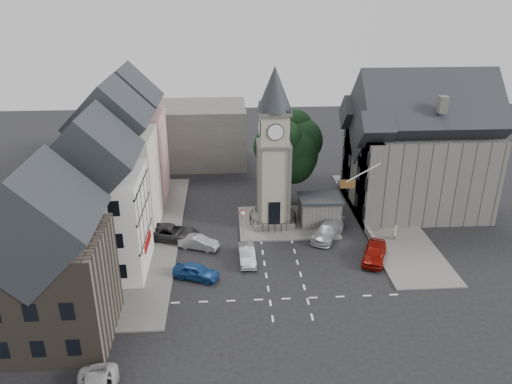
{
  "coord_description": "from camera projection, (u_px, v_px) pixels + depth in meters",
  "views": [
    {
      "loc": [
        -4.67,
        -38.67,
        23.46
      ],
      "look_at": [
        -1.94,
        5.0,
        4.89
      ],
      "focal_mm": 35.0,
      "sensor_mm": 36.0,
      "label": 1
    }
  ],
  "objects": [
    {
      "name": "terrace_pink",
      "position": [
        130.0,
        143.0,
        56.2
      ],
      "size": [
        8.1,
        7.6,
        12.8
      ],
      "color": "tan",
      "rests_on": "ground"
    },
    {
      "name": "pedestrian",
      "position": [
        394.0,
        233.0,
        48.56
      ],
      "size": [
        0.71,
        0.61,
        1.65
      ],
      "primitive_type": "imported",
      "rotation": [
        0.0,
        0.0,
        3.58
      ],
      "color": "#AAA08C",
      "rests_on": "ground"
    },
    {
      "name": "east_building",
      "position": [
        415.0,
        154.0,
        53.51
      ],
      "size": [
        14.4,
        11.4,
        12.6
      ],
      "color": "#5D5C56",
      "rests_on": "ground"
    },
    {
      "name": "building_sw_stone",
      "position": [
        46.0,
        272.0,
        33.63
      ],
      "size": [
        8.6,
        7.6,
        10.4
      ],
      "color": "#3F382F",
      "rests_on": "ground"
    },
    {
      "name": "stone_shelter",
      "position": [
        320.0,
        211.0,
        51.52
      ],
      "size": [
        4.3,
        3.3,
        3.08
      ],
      "color": "#5D5C56",
      "rests_on": "ground"
    },
    {
      "name": "backdrop_west",
      "position": [
        173.0,
        134.0,
        68.43
      ],
      "size": [
        20.0,
        10.0,
        8.0
      ],
      "primitive_type": "cube",
      "color": "#4C4944",
      "rests_on": "ground"
    },
    {
      "name": "central_island",
      "position": [
        287.0,
        222.0,
        52.37
      ],
      "size": [
        10.0,
        8.0,
        0.16
      ],
      "primitive_type": "cube",
      "color": "#595651",
      "rests_on": "ground"
    },
    {
      "name": "terrace_cream",
      "position": [
        116.0,
        168.0,
        48.85
      ],
      "size": [
        8.1,
        7.6,
        12.8
      ],
      "color": "beige",
      "rests_on": "ground"
    },
    {
      "name": "warning_sign_post",
      "position": [
        243.0,
        217.0,
        48.98
      ],
      "size": [
        0.7,
        0.19,
        2.85
      ],
      "color": "black",
      "rests_on": "ground"
    },
    {
      "name": "car_island_silver",
      "position": [
        247.0,
        255.0,
        44.99
      ],
      "size": [
        1.56,
        4.07,
        1.32
      ],
      "primitive_type": "imported",
      "rotation": [
        0.0,
        0.0,
        0.04
      ],
      "color": "#9BA0A4",
      "rests_on": "ground"
    },
    {
      "name": "town_tree",
      "position": [
        288.0,
        145.0,
        54.29
      ],
      "size": [
        7.2,
        7.2,
        10.8
      ],
      "color": "black",
      "rests_on": "ground"
    },
    {
      "name": "car_east_red",
      "position": [
        375.0,
        253.0,
        45.09
      ],
      "size": [
        3.5,
        4.98,
        1.57
      ],
      "primitive_type": "imported",
      "rotation": [
        0.0,
        0.0,
        -0.4
      ],
      "color": "maroon",
      "rests_on": "ground"
    },
    {
      "name": "pavement_west",
      "position": [
        150.0,
        235.0,
        49.73
      ],
      "size": [
        6.0,
        30.0,
        0.14
      ],
      "primitive_type": "cube",
      "color": "#595651",
      "rests_on": "ground"
    },
    {
      "name": "ground",
      "position": [
        281.0,
        263.0,
        44.96
      ],
      "size": [
        120.0,
        120.0,
        0.0
      ],
      "primitive_type": "plane",
      "color": "black",
      "rests_on": "ground"
    },
    {
      "name": "car_island_east",
      "position": [
        328.0,
        231.0,
        49.1
      ],
      "size": [
        4.46,
        5.45,
        1.49
      ],
      "primitive_type": "imported",
      "rotation": [
        0.0,
        0.0,
        -0.55
      ],
      "color": "#AAACB3",
      "rests_on": "ground"
    },
    {
      "name": "car_west_blue",
      "position": [
        196.0,
        271.0,
        42.38
      ],
      "size": [
        4.28,
        2.87,
        1.35
      ],
      "primitive_type": "imported",
      "rotation": [
        0.0,
        0.0,
        1.22
      ],
      "color": "navy",
      "rests_on": "ground"
    },
    {
      "name": "flagpole",
      "position": [
        363.0,
        173.0,
        46.36
      ],
      "size": [
        3.68,
        0.1,
        2.74
      ],
      "color": "white",
      "rests_on": "ground"
    },
    {
      "name": "clock_tower",
      "position": [
        274.0,
        150.0,
        49.13
      ],
      "size": [
        4.86,
        4.86,
        16.25
      ],
      "color": "#4C4944",
      "rests_on": "ground"
    },
    {
      "name": "east_boundary_wall",
      "position": [
        355.0,
        209.0,
        54.5
      ],
      "size": [
        0.4,
        16.0,
        0.9
      ],
      "primitive_type": "cube",
      "color": "#5D5C56",
      "rests_on": "ground"
    },
    {
      "name": "car_west_grey",
      "position": [
        172.0,
        233.0,
        48.68
      ],
      "size": [
        6.03,
        3.99,
        1.54
      ],
      "primitive_type": "imported",
      "rotation": [
        0.0,
        0.0,
        1.29
      ],
      "color": "#2B2A2D",
      "rests_on": "ground"
    },
    {
      "name": "road_markings",
      "position": [
        288.0,
        299.0,
        39.91
      ],
      "size": [
        20.0,
        8.0,
        0.01
      ],
      "primitive_type": "cube",
      "color": "silver",
      "rests_on": "ground"
    },
    {
      "name": "car_west_silver",
      "position": [
        199.0,
        242.0,
        47.18
      ],
      "size": [
        3.99,
        2.49,
        1.24
      ],
      "primitive_type": "imported",
      "rotation": [
        0.0,
        0.0,
        1.23
      ],
      "color": "#9DA0A5",
      "rests_on": "ground"
    },
    {
      "name": "pavement_east",
      "position": [
        385.0,
        219.0,
        52.97
      ],
      "size": [
        6.0,
        26.0,
        0.14
      ],
      "primitive_type": "cube",
      "color": "#595651",
      "rests_on": "ground"
    },
    {
      "name": "terrace_tudor",
      "position": [
        98.0,
        205.0,
        41.65
      ],
      "size": [
        8.1,
        7.6,
        12.0
      ],
      "color": "silver",
      "rests_on": "ground"
    }
  ]
}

